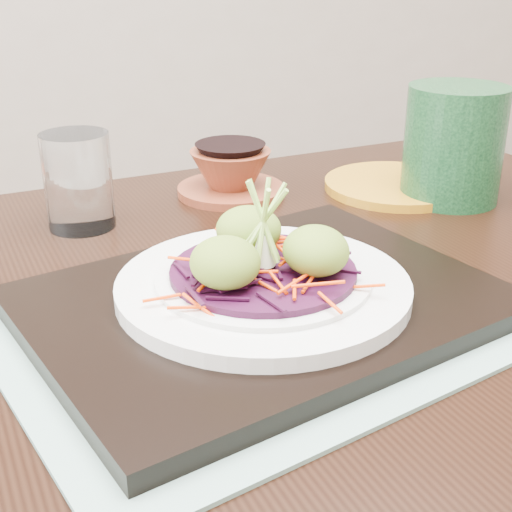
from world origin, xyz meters
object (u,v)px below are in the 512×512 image
object	(u,v)px
dining_table	(237,372)
water_glass	(78,181)
white_plate	(263,285)
green_jar	(454,144)
terracotta_bowl_set	(231,175)
yellow_plate	(396,185)
serving_tray	(263,303)

from	to	relation	value
dining_table	water_glass	world-z (taller)	water_glass
water_glass	white_plate	bearing A→B (deg)	-64.00
dining_table	water_glass	size ratio (longest dim) A/B	11.35
water_glass	green_jar	bearing A→B (deg)	-5.53
terracotta_bowl_set	dining_table	bearing A→B (deg)	-105.01
dining_table	yellow_plate	bearing A→B (deg)	29.62
dining_table	serving_tray	distance (m)	0.12
serving_tray	white_plate	world-z (taller)	white_plate
water_glass	dining_table	bearing A→B (deg)	-59.32
green_jar	dining_table	bearing A→B (deg)	-153.62
yellow_plate	terracotta_bowl_set	bearing A→B (deg)	167.14
yellow_plate	white_plate	bearing A→B (deg)	-134.99
water_glass	terracotta_bowl_set	distance (m)	0.21
yellow_plate	water_glass	bearing A→B (deg)	-178.61
yellow_plate	green_jar	distance (m)	0.10
white_plate	water_glass	bearing A→B (deg)	116.00
terracotta_bowl_set	green_jar	xyz separation A→B (m)	(0.26, -0.10, 0.05)
water_glass	yellow_plate	bearing A→B (deg)	1.39
white_plate	green_jar	xyz separation A→B (m)	(0.32, 0.22, 0.04)
serving_tray	terracotta_bowl_set	size ratio (longest dim) A/B	2.25
serving_tray	terracotta_bowl_set	world-z (taller)	terracotta_bowl_set
water_glass	green_jar	world-z (taller)	green_jar
white_plate	terracotta_bowl_set	world-z (taller)	terracotta_bowl_set
serving_tray	white_plate	xyz separation A→B (m)	(0.00, -0.00, 0.02)
terracotta_bowl_set	yellow_plate	xyz separation A→B (m)	(0.21, -0.05, -0.02)
green_jar	water_glass	bearing A→B (deg)	174.47
water_glass	yellow_plate	world-z (taller)	water_glass
white_plate	yellow_plate	bearing A→B (deg)	45.01
green_jar	terracotta_bowl_set	bearing A→B (deg)	158.39
serving_tray	green_jar	xyz separation A→B (m)	(0.32, 0.22, 0.06)
dining_table	white_plate	size ratio (longest dim) A/B	4.88
serving_tray	white_plate	size ratio (longest dim) A/B	1.54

